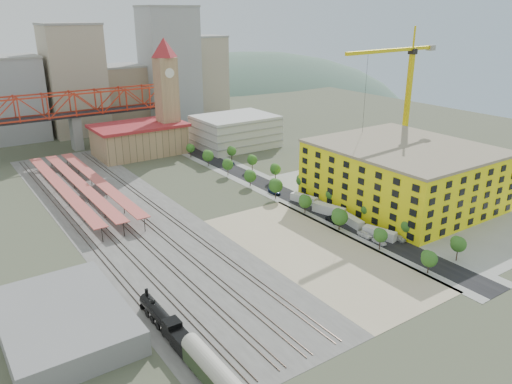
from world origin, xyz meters
TOP-DOWN VIEW (x-y plane):
  - ground at (0.00, 0.00)m, footprint 400.00×400.00m
  - ballast_strip at (-36.00, 17.50)m, footprint 36.00×165.00m
  - dirt_lot at (-4.00, -31.50)m, footprint 28.00×67.00m
  - street_asphalt at (16.00, 15.00)m, footprint 12.00×170.00m
  - sidewalk_west at (10.50, 15.00)m, footprint 3.00×170.00m
  - sidewalk_east at (21.50, 15.00)m, footprint 3.00×170.00m
  - construction_pad at (45.00, -20.00)m, footprint 50.00×90.00m
  - rail_tracks at (-37.80, 17.50)m, footprint 26.56×160.00m
  - platform_canopies at (-41.00, 45.00)m, footprint 16.00×80.00m
  - station_hall at (-5.00, 82.00)m, footprint 38.00×24.00m
  - clock_tower at (8.00, 79.99)m, footprint 12.00×12.00m
  - parking_garage at (36.00, 70.00)m, footprint 34.00×26.00m
  - truss_bridge at (-25.00, 105.00)m, footprint 94.00×9.60m
  - construction_building at (42.00, -20.00)m, footprint 44.60×50.60m
  - warehouse at (-66.00, -30.00)m, footprint 22.00×32.00m
  - street_trees at (16.00, 5.00)m, footprint 15.40×124.40m
  - skyline at (7.47, 142.31)m, footprint 133.00×46.00m
  - distant_hills at (45.28, 260.00)m, footprint 647.00×264.00m
  - locomotive at (-50.00, -40.93)m, footprint 2.88×22.19m
  - coach at (-50.00, -60.59)m, footprint 3.18×18.49m
  - tower_crane at (66.19, 2.74)m, footprint 49.71×6.98m
  - site_trailer_a at (16.00, -34.93)m, footprint 4.93×9.51m
  - site_trailer_b at (16.00, -24.36)m, footprint 3.69×9.18m
  - site_trailer_c at (16.00, -14.61)m, footprint 5.52×10.76m
  - site_trailer_d at (16.00, -2.88)m, footprint 4.74×9.53m
  - car_0 at (13.00, -32.42)m, footprint 2.06×4.76m
  - car_1 at (13.00, -37.62)m, footprint 1.69×4.28m
  - car_2 at (13.00, -20.03)m, footprint 2.92×5.58m
  - car_3 at (13.00, 9.17)m, footprint 2.23×5.23m
  - car_4 at (19.00, -39.09)m, footprint 1.86×4.39m
  - car_5 at (19.00, -6.28)m, footprint 2.19×4.53m
  - car_6 at (19.00, -0.62)m, footprint 2.71×5.24m
  - car_7 at (19.00, 47.38)m, footprint 2.25×4.77m

SIDE VIEW (x-z plane):
  - distant_hills at x=45.28m, z-range -193.04..33.96m
  - ground at x=0.00m, z-range 0.00..0.00m
  - street_trees at x=16.00m, z-range -4.00..4.00m
  - sidewalk_west at x=10.50m, z-range 0.00..0.04m
  - sidewalk_east at x=21.50m, z-range 0.00..0.04m
  - ballast_strip at x=-36.00m, z-range 0.00..0.06m
  - dirt_lot at x=-4.00m, z-range 0.00..0.06m
  - street_asphalt at x=16.00m, z-range 0.00..0.06m
  - construction_pad at x=45.00m, z-range 0.00..0.06m
  - rail_tracks at x=-37.80m, z-range 0.06..0.24m
  - car_7 at x=19.00m, z-range 0.00..1.34m
  - car_1 at x=13.00m, z-range 0.00..1.38m
  - car_6 at x=19.00m, z-range 0.00..1.41m
  - car_5 at x=19.00m, z-range 0.00..1.43m
  - car_4 at x=19.00m, z-range 0.00..1.48m
  - car_2 at x=13.00m, z-range 0.00..1.50m
  - car_3 at x=13.00m, z-range 0.00..1.50m
  - car_0 at x=13.00m, z-range 0.00..1.60m
  - site_trailer_b at x=16.00m, z-range 0.00..2.44m
  - site_trailer_a at x=16.00m, z-range 0.00..2.52m
  - site_trailer_d at x=16.00m, z-range 0.00..2.52m
  - site_trailer_c at x=16.00m, z-range 0.00..2.85m
  - locomotive at x=-50.00m, z-range -0.70..4.84m
  - warehouse at x=-66.00m, z-range 0.00..5.00m
  - coach at x=-50.00m, z-range 0.19..5.99m
  - platform_canopies at x=-41.00m, z-range 1.93..6.06m
  - station_hall at x=-5.00m, z-range 0.12..13.22m
  - parking_garage at x=36.00m, z-range 0.00..14.00m
  - construction_building at x=42.00m, z-range 0.01..18.81m
  - truss_bridge at x=-25.00m, z-range 6.06..31.66m
  - skyline at x=7.47m, z-range -7.19..52.81m
  - clock_tower at x=8.00m, z-range 2.70..54.70m
  - tower_crane at x=66.19m, z-range 6.23..59.40m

